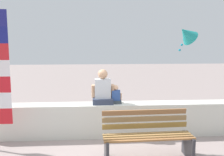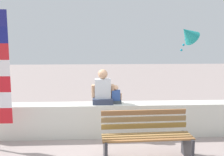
{
  "view_description": "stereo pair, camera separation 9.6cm",
  "coord_description": "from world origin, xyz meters",
  "px_view_note": "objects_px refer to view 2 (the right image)",
  "views": [
    {
      "loc": [
        -0.47,
        -4.65,
        2.22
      ],
      "look_at": [
        -0.06,
        1.21,
        1.37
      ],
      "focal_mm": 41.53,
      "sensor_mm": 36.0,
      "label": 1
    },
    {
      "loc": [
        -0.37,
        -4.65,
        2.22
      ],
      "look_at": [
        -0.06,
        1.21,
        1.37
      ],
      "focal_mm": 41.53,
      "sensor_mm": 36.0,
      "label": 2
    }
  ],
  "objects_px": {
    "person_adult": "(103,90)",
    "person_child": "(116,96)",
    "park_bench": "(146,137)",
    "kite_teal": "(188,34)"
  },
  "relations": [
    {
      "from": "person_adult",
      "to": "kite_teal",
      "type": "xyz_separation_m",
      "value": [
        2.83,
        2.54,
        1.36
      ]
    },
    {
      "from": "person_child",
      "to": "kite_teal",
      "type": "xyz_separation_m",
      "value": [
        2.53,
        2.53,
        1.5
      ]
    },
    {
      "from": "park_bench",
      "to": "kite_teal",
      "type": "height_order",
      "value": "kite_teal"
    },
    {
      "from": "park_bench",
      "to": "person_child",
      "type": "bearing_deg",
      "value": 111.45
    },
    {
      "from": "park_bench",
      "to": "kite_teal",
      "type": "distance_m",
      "value": 4.75
    },
    {
      "from": "person_child",
      "to": "person_adult",
      "type": "bearing_deg",
      "value": -179.91
    },
    {
      "from": "person_adult",
      "to": "person_child",
      "type": "xyz_separation_m",
      "value": [
        0.3,
        0.0,
        -0.14
      ]
    },
    {
      "from": "person_adult",
      "to": "kite_teal",
      "type": "distance_m",
      "value": 4.04
    },
    {
      "from": "park_bench",
      "to": "person_child",
      "type": "height_order",
      "value": "person_child"
    },
    {
      "from": "park_bench",
      "to": "person_child",
      "type": "distance_m",
      "value": 1.44
    }
  ]
}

